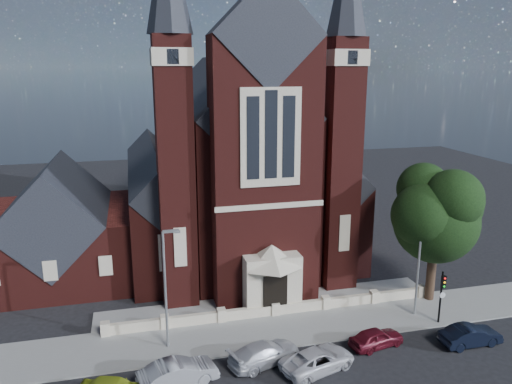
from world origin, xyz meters
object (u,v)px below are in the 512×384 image
street_tree (440,216)px  traffic_signal (442,291)px  street_lamp_left (166,283)px  car_navy (471,335)px  parish_hall (59,233)px  street_lamp_right (420,257)px  car_silver_a (178,373)px  car_white_suv (318,360)px  car_silver_b (265,353)px  church (230,165)px  car_dark_red (376,338)px

street_tree → traffic_signal: street_tree is taller
street_lamp_left → car_navy: 20.18m
parish_hall → street_lamp_right: 29.62m
traffic_signal → car_silver_a: traffic_signal is taller
car_white_suv → car_silver_b: bearing=46.1°
street_lamp_right → car_silver_b: 13.40m
car_silver_a → car_navy: 19.11m
church → car_white_suv: (0.60, -23.57, -7.52)m
car_silver_b → car_white_suv: (2.93, -1.44, -0.02)m
parish_hall → car_silver_a: bearing=-65.4°
parish_hall → car_white_suv: parish_hall is taller
parish_hall → car_dark_red: size_ratio=3.26×
parish_hall → car_silver_a: parish_hall is taller
parish_hall → car_white_suv: (16.60, -18.62, -3.35)m
parish_hall → car_silver_a: (8.27, -18.07, -3.25)m
street_lamp_left → car_dark_red: (13.16, -3.15, -3.96)m
street_lamp_right → car_navy: 6.09m
street_lamp_right → car_navy: size_ratio=1.96×
street_tree → street_lamp_left: street_tree is taller
traffic_signal → car_silver_a: bearing=-172.4°
church → car_silver_b: 23.48m
parish_hall → car_white_suv: size_ratio=2.56×
parish_hall → street_lamp_left: bearing=-60.0°
car_dark_red → church: bearing=1.8°
parish_hall → street_lamp_right: parish_hall is taller
church → parish_hall: bearing=-162.8°
parish_hall → car_dark_red: bearing=-38.9°
street_lamp_left → traffic_signal: size_ratio=2.02×
parish_hall → church: bearing=17.2°
parish_hall → car_navy: 33.19m
street_lamp_right → car_silver_b: size_ratio=1.71×
car_silver_a → car_navy: car_silver_a is taller
street_lamp_right → car_white_suv: (-9.49, -4.62, -3.93)m
traffic_signal → car_silver_a: size_ratio=0.87×
traffic_signal → street_tree: bearing=64.1°
parish_hall → street_lamp_right: bearing=-28.2°
car_silver_b → street_lamp_right: bearing=-94.6°
car_dark_red → car_navy: size_ratio=0.91×
car_dark_red → car_navy: (6.12, -1.32, 0.04)m
church → street_tree: bearing=-53.8°
street_tree → car_dark_red: street_tree is taller
car_silver_a → car_white_suv: bearing=-106.8°
street_tree → car_white_suv: 14.95m
car_navy → street_tree: bearing=-12.5°
parish_hall → street_lamp_right: (26.09, -14.00, 0.59)m
church → street_lamp_left: (-7.91, -18.94, -3.59)m
church → street_tree: church is taller
church → car_navy: bearing=-64.1°
car_silver_b → car_navy: size_ratio=1.15×
traffic_signal → car_silver_b: 13.56m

